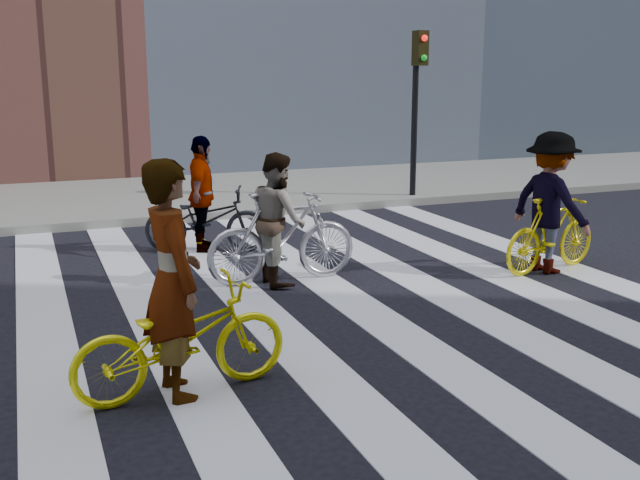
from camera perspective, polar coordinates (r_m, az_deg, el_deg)
ground at (r=8.58m, az=-1.48°, el=-4.75°), size 100.00×100.00×0.00m
sidewalk_far at (r=15.64m, az=-11.12°, el=3.31°), size 100.00×5.00×0.15m
zebra_crosswalk at (r=8.58m, az=-1.48°, el=-4.71°), size 8.25×10.00×0.01m
traffic_signal at (r=14.88m, az=7.43°, el=11.51°), size 0.22×0.42×3.33m
bike_yellow_left at (r=6.18m, az=-10.53°, el=-7.43°), size 1.84×0.82×0.94m
bike_silver_mid at (r=9.24m, az=-2.90°, el=0.20°), size 1.92×0.56×1.15m
bike_yellow_right at (r=10.22m, az=17.21°, el=0.43°), size 1.72×0.79×1.00m
bike_dark_rear at (r=10.99m, az=-8.67°, el=1.55°), size 1.90×1.23×0.94m
rider_left at (r=6.02m, az=-11.19°, el=-3.03°), size 0.54×0.75×1.93m
rider_mid at (r=9.17m, az=-3.22°, el=1.64°), size 0.63×0.80×1.63m
rider_right at (r=10.11m, az=17.14°, el=2.72°), size 0.90×1.29×1.83m
rider_rear at (r=10.91m, az=-8.99°, el=3.45°), size 0.74×1.07×1.69m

